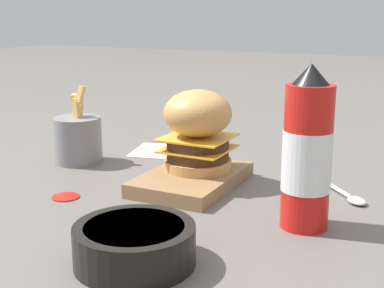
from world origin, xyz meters
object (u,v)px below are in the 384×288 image
at_px(serving_board, 192,179).
at_px(side_bowl, 135,244).
at_px(burger, 198,129).
at_px(fries_basket, 78,139).
at_px(ketchup_bottle, 307,154).
at_px(spoon, 342,192).

distance_m(serving_board, side_bowl, 0.30).
height_order(burger, side_bowl, burger).
bearing_deg(burger, side_bowl, 12.95).
xyz_separation_m(fries_basket, side_bowl, (0.32, 0.34, -0.02)).
distance_m(serving_board, ketchup_bottle, 0.25).
relative_size(ketchup_bottle, fries_basket, 1.48).
relative_size(ketchup_bottle, spoon, 1.51).
xyz_separation_m(ketchup_bottle, fries_basket, (-0.12, -0.48, -0.06)).
distance_m(burger, side_bowl, 0.33).
distance_m(fries_basket, spoon, 0.51).
bearing_deg(spoon, fries_basket, -128.89).
bearing_deg(spoon, burger, -122.75).
bearing_deg(serving_board, fries_basket, -97.23).
height_order(serving_board, ketchup_bottle, ketchup_bottle).
bearing_deg(burger, ketchup_bottle, 62.54).
height_order(serving_board, side_bowl, side_bowl).
relative_size(burger, fries_basket, 0.91).
distance_m(side_bowl, spoon, 0.39).
xyz_separation_m(serving_board, burger, (-0.03, -0.00, 0.08)).
distance_m(ketchup_bottle, fries_basket, 0.50).
bearing_deg(spoon, side_bowl, -67.89).
height_order(burger, fries_basket, burger).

